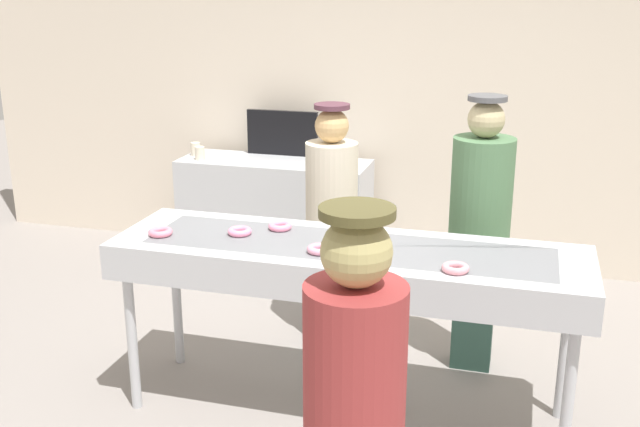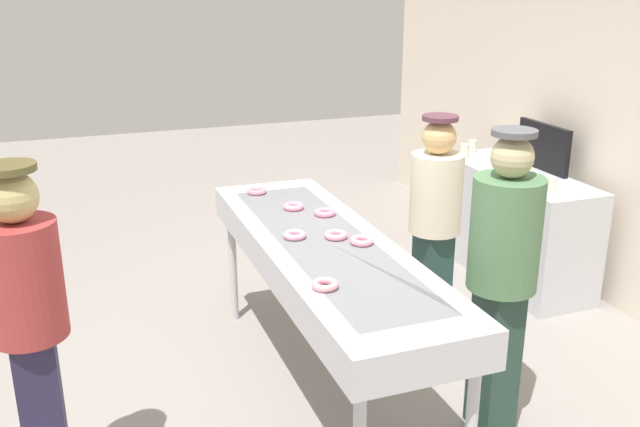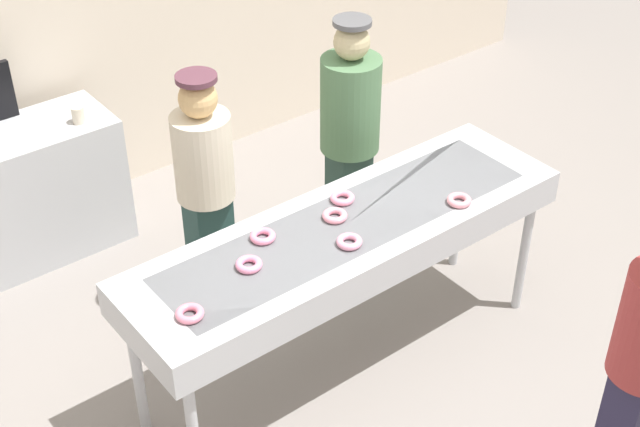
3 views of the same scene
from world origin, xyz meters
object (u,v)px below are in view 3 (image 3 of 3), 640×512
Objects in this scene: chocolate_donut_7 at (374,263)px; worker_assistant at (248,237)px; chocolate_donut_3 at (380,287)px; chocolate_donut_0 at (425,285)px; chocolate_donut_1 at (319,286)px; prep_counter at (155,245)px; menu_display at (144,168)px; chocolate_donut_5 at (398,264)px; paper_cup_1 at (91,204)px; chocolate_donut_8 at (470,253)px; paper_cup_2 at (144,191)px; paper_cup_3 at (217,183)px; chocolate_donut_2 at (234,312)px; chocolate_donut_4 at (432,255)px; fryer_conveyor at (364,292)px; worker_baker at (433,211)px; paper_cup_4 at (126,185)px; chocolate_donut_6 at (499,269)px; paper_cup_0 at (192,192)px.

chocolate_donut_7 is 1.02m from worker_assistant.
chocolate_donut_0 is at bearing -11.16° from chocolate_donut_3.
prep_counter is at bearing 118.57° from chocolate_donut_1.
menu_display is (-0.69, 1.25, 0.13)m from worker_assistant.
paper_cup_1 is (-2.07, 1.60, -0.01)m from chocolate_donut_5.
chocolate_donut_3 is at bearing -162.55° from chocolate_donut_8.
chocolate_donut_3 is at bearing 127.53° from worker_assistant.
worker_assistant is at bearing -54.63° from paper_cup_2.
paper_cup_3 is (-0.86, 1.66, -0.01)m from chocolate_donut_7.
chocolate_donut_2 reaches higher than prep_counter.
chocolate_donut_4 is at bearing 152.25° from worker_assistant.
fryer_conveyor is 17.65× the size of chocolate_donut_3.
prep_counter is (-2.25, 0.89, -0.46)m from worker_baker.
chocolate_donut_8 is at bearing 6.26° from chocolate_donut_1.
chocolate_donut_4 is 2.78m from paper_cup_4.
chocolate_donut_6 is at bearing -21.24° from chocolate_donut_5.
chocolate_donut_3 and chocolate_donut_6 have the same top height.
chocolate_donut_1 is at bearing 179.72° from fryer_conveyor.
paper_cup_3 is 0.18× the size of menu_display.
paper_cup_4 is at bearing 131.50° from chocolate_donut_7.
paper_cup_3 is (-1.66, 0.90, 0.06)m from worker_baker.
chocolate_donut_3 is 2.63m from menu_display.
chocolate_donut_3 is 2.43m from paper_cup_2.
chocolate_donut_8 is (0.71, -0.06, 0.00)m from chocolate_donut_7.
paper_cup_1 is at bearing 142.31° from chocolate_donut_5.
chocolate_donut_3 is 1.25× the size of paper_cup_4.
chocolate_donut_4 is 0.28m from chocolate_donut_8.
worker_baker is 1.06× the size of prep_counter.
chocolate_donut_1 is 0.63m from chocolate_donut_5.
chocolate_donut_2 is at bearing -171.40° from chocolate_donut_8.
chocolate_donut_5 is at bearing 61.81° from worker_baker.
chocolate_donut_1 is 0.91m from chocolate_donut_4.
chocolate_donut_8 reaches higher than fryer_conveyor.
chocolate_donut_3 is 1.25× the size of paper_cup_3.
worker_assistant is at bearing -37.25° from paper_cup_1.
menu_display is (-1.89, 1.93, 0.10)m from chocolate_donut_4.
chocolate_donut_7 is at bearing 22.19° from chocolate_donut_1.
chocolate_donut_4 is 1.25× the size of paper_cup_0.
fryer_conveyor is 2.53m from paper_cup_4.
chocolate_donut_0 is at bearing -53.51° from menu_display.
paper_cup_0 reaches higher than chocolate_donut_0.
worker_baker reaches higher than paper_cup_1.
menu_display is (0.02, 0.25, 0.11)m from paper_cup_2.
prep_counter is at bearing -179.38° from paper_cup_3.
chocolate_donut_2 is 1.09m from chocolate_donut_7.
chocolate_donut_8 is at bearing -47.59° from paper_cup_3.
chocolate_donut_2 is 2.13m from worker_baker.
chocolate_donut_3 is at bearing -102.96° from chocolate_donut_7.
worker_baker reaches higher than chocolate_donut_2.
chocolate_donut_4 is 1.25× the size of paper_cup_4.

